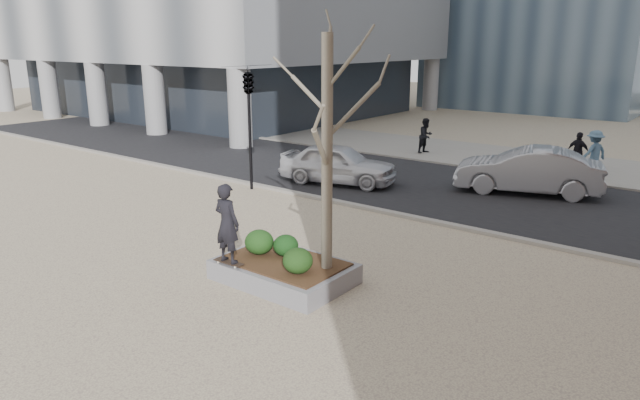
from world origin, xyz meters
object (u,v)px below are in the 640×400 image
Objects in this scene: skateboarder at (227,223)px; police_car at (338,164)px; skateboard at (229,263)px; planter at (284,272)px.

police_car is at bearing -70.17° from skateboarder.
police_car is at bearing 108.59° from skateboard.
skateboarder is (-0.89, -0.86, 1.21)m from planter.
skateboarder reaches higher than planter.
skateboard is at bearing -136.03° from planter.
skateboarder reaches higher than police_car.
skateboarder is at bearing -136.03° from planter.
planter is 0.67× the size of police_car.
skateboard is 0.43× the size of skateboarder.
skateboarder is at bearing 0.00° from skateboard.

